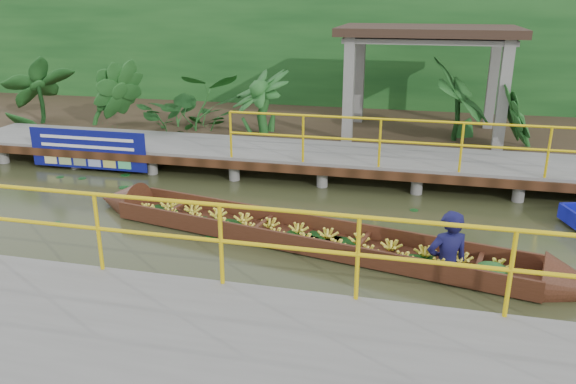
# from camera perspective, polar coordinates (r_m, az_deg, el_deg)

# --- Properties ---
(ground) EXTENTS (80.00, 80.00, 0.00)m
(ground) POSITION_cam_1_polar(r_m,az_deg,el_deg) (9.98, -4.94, -3.84)
(ground) COLOR #2E3118
(ground) RESTS_ON ground
(land_strip) EXTENTS (30.00, 8.00, 0.45)m
(land_strip) POSITION_cam_1_polar(r_m,az_deg,el_deg) (16.87, 3.00, 6.62)
(land_strip) COLOR #36291B
(land_strip) RESTS_ON ground
(far_dock) EXTENTS (16.00, 2.06, 1.66)m
(far_dock) POSITION_cam_1_polar(r_m,az_deg,el_deg) (12.94, -0.20, 3.89)
(far_dock) COLOR slate
(far_dock) RESTS_ON ground
(near_dock) EXTENTS (18.00, 2.40, 1.73)m
(near_dock) POSITION_cam_1_polar(r_m,az_deg,el_deg) (6.08, -8.47, -17.25)
(near_dock) COLOR slate
(near_dock) RESTS_ON ground
(pavilion) EXTENTS (4.40, 3.00, 3.00)m
(pavilion) POSITION_cam_1_polar(r_m,az_deg,el_deg) (15.04, 13.99, 14.56)
(pavilion) COLOR slate
(pavilion) RESTS_ON ground
(foliage_backdrop) EXTENTS (30.00, 0.80, 4.00)m
(foliage_backdrop) POSITION_cam_1_polar(r_m,az_deg,el_deg) (19.03, 4.51, 13.44)
(foliage_backdrop) COLOR #154217
(foliage_backdrop) RESTS_ON ground
(vendor_boat) EXTENTS (8.89, 2.70, 2.16)m
(vendor_boat) POSITION_cam_1_polar(r_m,az_deg,el_deg) (9.14, 4.62, -4.23)
(vendor_boat) COLOR #371C0F
(vendor_boat) RESTS_ON ground
(blue_banner) EXTENTS (2.94, 0.04, 0.92)m
(blue_banner) POSITION_cam_1_polar(r_m,az_deg,el_deg) (13.83, -19.69, 4.11)
(blue_banner) COLOR navy
(blue_banner) RESTS_ON ground
(tropical_plants) EXTENTS (14.59, 1.59, 1.99)m
(tropical_plants) POSITION_cam_1_polar(r_m,az_deg,el_deg) (14.86, -3.84, 9.67)
(tropical_plants) COLOR #154217
(tropical_plants) RESTS_ON ground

